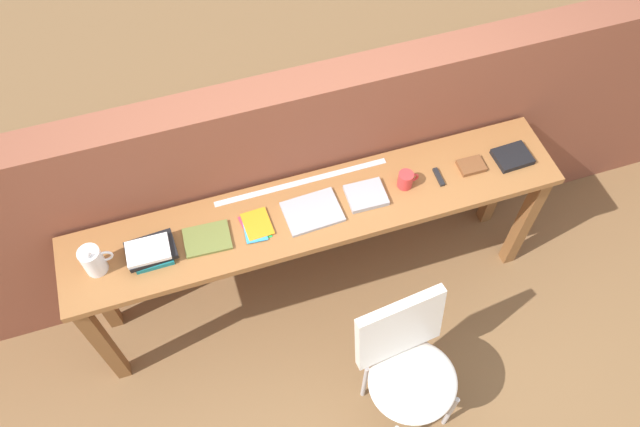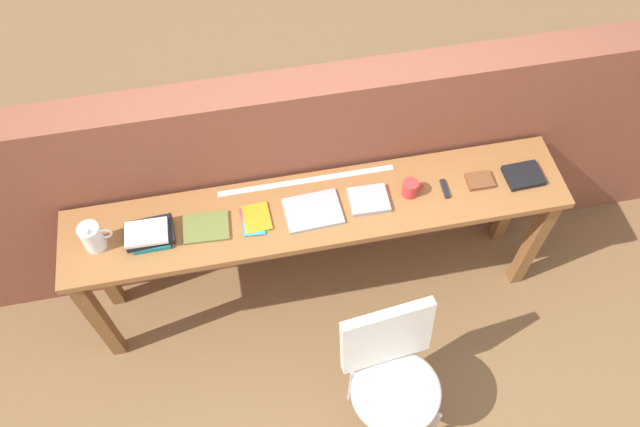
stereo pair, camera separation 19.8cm
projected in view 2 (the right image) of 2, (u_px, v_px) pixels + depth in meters
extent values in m
plane|color=brown|center=(328.00, 333.00, 3.63)|extent=(40.00, 40.00, 0.00)
cube|color=brown|center=(306.00, 175.00, 3.39)|extent=(6.00, 0.20, 1.40)
cube|color=#996033|center=(318.00, 210.00, 3.07)|extent=(2.50, 0.44, 0.04)
cube|color=brown|center=(99.00, 318.00, 3.23)|extent=(0.07, 0.07, 0.84)
cube|color=brown|center=(533.00, 243.00, 3.48)|extent=(0.07, 0.07, 0.84)
cube|color=brown|center=(99.00, 265.00, 3.40)|extent=(0.07, 0.07, 0.84)
cube|color=brown|center=(512.00, 197.00, 3.65)|extent=(0.07, 0.07, 0.84)
ellipsoid|color=silver|center=(396.00, 391.00, 2.99)|extent=(0.48, 0.46, 0.08)
cube|color=silver|center=(387.00, 336.00, 2.89)|extent=(0.45, 0.15, 0.40)
cylinder|color=#B2B2B7|center=(433.00, 426.00, 3.14)|extent=(0.02, 0.02, 0.41)
cylinder|color=#B2B2B7|center=(351.00, 386.00, 3.25)|extent=(0.02, 0.02, 0.41)
cylinder|color=#B2B2B7|center=(410.00, 368.00, 3.30)|extent=(0.02, 0.02, 0.41)
cylinder|color=white|center=(92.00, 237.00, 2.87)|extent=(0.10, 0.10, 0.15)
cone|color=white|center=(86.00, 233.00, 2.78)|extent=(0.04, 0.03, 0.04)
torus|color=white|center=(105.00, 234.00, 2.87)|extent=(0.07, 0.01, 0.07)
cube|color=#19757A|center=(151.00, 236.00, 2.95)|extent=(0.18, 0.16, 0.03)
cube|color=black|center=(150.00, 233.00, 2.93)|extent=(0.23, 0.17, 0.03)
cube|color=white|center=(146.00, 233.00, 2.90)|extent=(0.20, 0.14, 0.02)
cube|color=olive|center=(206.00, 227.00, 2.98)|extent=(0.23, 0.18, 0.02)
cube|color=green|center=(258.00, 220.00, 3.01)|extent=(0.11, 0.15, 0.00)
cube|color=#E5334C|center=(253.00, 218.00, 3.01)|extent=(0.13, 0.16, 0.00)
cube|color=#3399D8|center=(254.00, 222.00, 3.00)|extent=(0.11, 0.16, 0.00)
cube|color=orange|center=(257.00, 217.00, 3.01)|extent=(0.13, 0.17, 0.00)
cube|color=#9E9EA3|center=(313.00, 211.00, 3.03)|extent=(0.28, 0.22, 0.02)
cube|color=#9E9EA3|center=(369.00, 200.00, 3.06)|extent=(0.20, 0.17, 0.03)
cylinder|color=red|center=(410.00, 188.00, 3.06)|extent=(0.08, 0.08, 0.09)
torus|color=red|center=(419.00, 187.00, 3.07)|extent=(0.06, 0.01, 0.06)
cube|color=black|center=(445.00, 189.00, 3.11)|extent=(0.03, 0.11, 0.02)
cube|color=brown|center=(480.00, 181.00, 3.13)|extent=(0.13, 0.10, 0.02)
cube|color=black|center=(523.00, 176.00, 3.14)|extent=(0.19, 0.16, 0.03)
cube|color=silver|center=(307.00, 181.00, 3.14)|extent=(0.90, 0.03, 0.00)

